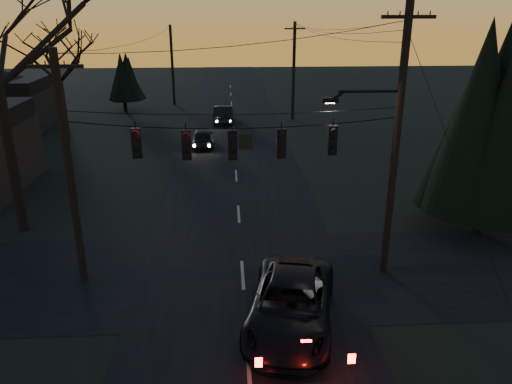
{
  "coord_description": "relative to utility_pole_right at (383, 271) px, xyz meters",
  "views": [
    {
      "loc": [
        -0.47,
        -6.87,
        9.73
      ],
      "look_at": [
        0.5,
        9.75,
        3.51
      ],
      "focal_mm": 35.0,
      "sensor_mm": 36.0,
      "label": 1
    }
  ],
  "objects": [
    {
      "name": "suv_near",
      "position": [
        -4.05,
        -3.3,
        0.79
      ],
      "size": [
        3.75,
        6.08,
        1.57
      ],
      "primitive_type": "imported",
      "rotation": [
        0.0,
        0.0,
        -0.21
      ],
      "color": "black",
      "rests_on": "ground"
    },
    {
      "name": "span_signal_assembly",
      "position": [
        -5.74,
        0.0,
        5.26
      ],
      "size": [
        11.5,
        0.44,
        1.57
      ],
      "color": "black",
      "rests_on": "ground"
    },
    {
      "name": "sedan_oncoming_b",
      "position": [
        -6.3,
        26.99,
        0.75
      ],
      "size": [
        1.77,
        4.61,
        1.5
      ],
      "primitive_type": "imported",
      "rotation": [
        0.0,
        0.0,
        3.1
      ],
      "color": "black",
      "rests_on": "ground"
    },
    {
      "name": "evergreen_dist",
      "position": [
        -15.95,
        32.58,
        3.64
      ],
      "size": [
        3.4,
        3.4,
        6.1
      ],
      "color": "black",
      "rests_on": "ground"
    },
    {
      "name": "cross_road",
      "position": [
        -5.5,
        0.0,
        0.01
      ],
      "size": [
        60.0,
        7.0,
        0.02
      ],
      "primitive_type": "cube",
      "color": "black",
      "rests_on": "ground"
    },
    {
      "name": "utility_pole_far_r",
      "position": [
        0.0,
        28.0,
        0.0
      ],
      "size": [
        1.8,
        0.3,
        8.5
      ],
      "primitive_type": null,
      "color": "black",
      "rests_on": "ground"
    },
    {
      "name": "utility_pole_far_l",
      "position": [
        -11.5,
        36.0,
        0.0
      ],
      "size": [
        0.3,
        0.3,
        8.0
      ],
      "primitive_type": null,
      "color": "black",
      "rests_on": "ground"
    },
    {
      "name": "utility_pole_right",
      "position": [
        0.0,
        0.0,
        0.0
      ],
      "size": [
        5.0,
        0.3,
        10.0
      ],
      "primitive_type": null,
      "color": "black",
      "rests_on": "ground"
    },
    {
      "name": "utility_pole_left",
      "position": [
        -11.5,
        0.0,
        0.0
      ],
      "size": [
        1.8,
        0.3,
        8.5
      ],
      "primitive_type": null,
      "color": "black",
      "rests_on": "ground"
    },
    {
      "name": "bare_tree_dist",
      "position": [
        -18.56,
        22.13,
        6.02
      ],
      "size": [
        7.28,
        7.28,
        8.62
      ],
      "color": "black",
      "rests_on": "ground"
    },
    {
      "name": "sedan_oncoming_a",
      "position": [
        -7.79,
        19.06,
        0.66
      ],
      "size": [
        1.71,
        3.91,
        1.31
      ],
      "primitive_type": "imported",
      "rotation": [
        0.0,
        0.0,
        3.18
      ],
      "color": "black",
      "rests_on": "ground"
    },
    {
      "name": "main_road",
      "position": [
        -5.5,
        10.0,
        0.01
      ],
      "size": [
        8.0,
        120.0,
        0.02
      ],
      "primitive_type": "cube",
      "color": "black",
      "rests_on": "ground"
    },
    {
      "name": "evergreen_right",
      "position": [
        5.32,
        3.36,
        4.67
      ],
      "size": [
        4.15,
        4.15,
        8.15
      ],
      "color": "black",
      "rests_on": "ground"
    }
  ]
}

